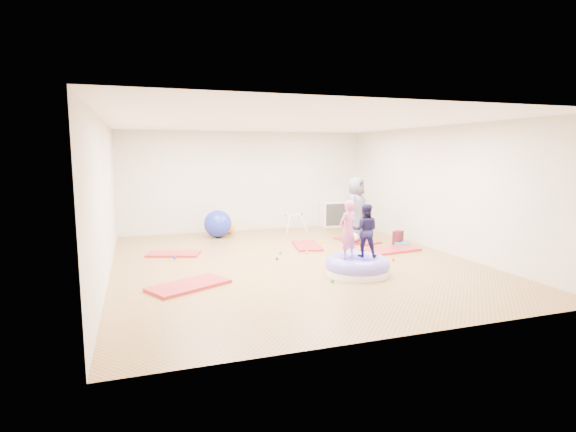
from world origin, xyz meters
name	(u,v)px	position (x,y,z in m)	size (l,w,h in m)	color
room	(293,193)	(0.00, 0.00, 1.40)	(7.01, 8.01, 2.81)	#A27E46
gym_mat_front_left	(189,285)	(-2.21, -1.11, 0.03)	(1.31, 0.65, 0.05)	#CB2749
gym_mat_mid_left	(174,254)	(-2.26, 1.40, 0.02)	(1.11, 0.55, 0.05)	#CB2749
gym_mat_center_back	(307,246)	(0.81, 1.28, 0.02)	(1.14, 0.57, 0.05)	#CB2749
gym_mat_right	(391,250)	(2.44, 0.23, 0.03)	(1.26, 0.63, 0.05)	#CB2749
gym_mat_rear_right	(357,240)	(2.23, 1.48, 0.02)	(1.15, 0.57, 0.05)	#CB2749
inflatable_cushion	(357,266)	(0.79, -1.30, 0.15)	(1.19, 1.19, 0.37)	white
child_pink	(348,227)	(0.61, -1.25, 0.88)	(0.39, 0.26, 1.07)	#D35B94
child_navy	(365,228)	(1.00, -1.19, 0.84)	(0.48, 0.37, 0.99)	#1B173E
adult_caregiver	(356,208)	(2.21, 1.55, 0.83)	(0.76, 0.50, 1.56)	slate
infant	(352,237)	(1.98, 1.24, 0.16)	(0.39, 0.39, 0.23)	#98C1D0
ball_pit_balls	(298,254)	(0.28, 0.46, 0.03)	(4.31, 3.56, 0.06)	#1E2AA8
exercise_ball_blue	(218,224)	(-0.98, 3.13, 0.36)	(0.72, 0.72, 0.72)	#1E2AA8
exercise_ball_orange	(228,227)	(-0.62, 3.60, 0.19)	(0.38, 0.38, 0.38)	#FBA224
infant_play_gym	(294,220)	(1.19, 3.32, 0.33)	(0.64, 0.61, 0.49)	white
cube_shelf	(334,214)	(2.64, 3.79, 0.38)	(0.76, 0.37, 0.76)	white
balance_disc	(402,244)	(3.00, 0.64, 0.04)	(0.35, 0.35, 0.08)	teal
backpack	(398,238)	(2.99, 0.81, 0.16)	(0.28, 0.18, 0.33)	maroon
yellow_toy	(215,281)	(-1.75, -0.98, 0.01)	(0.19, 0.19, 0.03)	#E9B400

